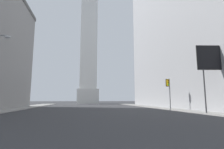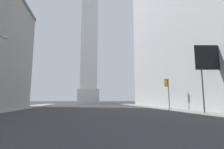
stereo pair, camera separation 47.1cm
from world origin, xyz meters
name	(u,v)px [view 1 (the left image)]	position (x,y,z in m)	size (l,w,h in m)	color
sidewalk_right	(180,109)	(15.25, 26.98, 0.07)	(5.00, 89.94, 0.15)	gray
building_right	(208,12)	(25.34, 30.12, 21.38)	(19.41, 52.92, 42.74)	#9E9EA0
obelisk	(89,41)	(0.00, 74.95, 28.37)	(9.09, 9.09, 59.72)	silver
traffic_light_mid_right	(169,89)	(12.69, 25.89, 3.62)	(0.79, 0.51, 5.49)	slate
billboard_sign	(214,60)	(14.86, 17.43, 7.06)	(4.52, 0.88, 9.04)	#3F3F42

